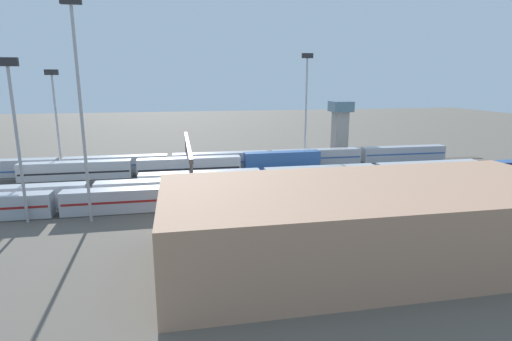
# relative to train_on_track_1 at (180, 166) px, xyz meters

# --- Properties ---
(ground_plane) EXTENTS (400.00, 400.00, 0.00)m
(ground_plane) POSITION_rel_train_on_track_1_xyz_m (-11.53, 10.00, -2.09)
(ground_plane) COLOR #60594F
(track_bed_0) EXTENTS (140.00, 2.80, 0.12)m
(track_bed_0) POSITION_rel_train_on_track_1_xyz_m (-11.53, -5.00, -2.03)
(track_bed_0) COLOR #4C443D
(track_bed_0) RESTS_ON ground_plane
(track_bed_1) EXTENTS (140.00, 2.80, 0.12)m
(track_bed_1) POSITION_rel_train_on_track_1_xyz_m (-11.53, -0.00, -2.03)
(track_bed_1) COLOR #3D3833
(track_bed_1) RESTS_ON ground_plane
(track_bed_2) EXTENTS (140.00, 2.80, 0.12)m
(track_bed_2) POSITION_rel_train_on_track_1_xyz_m (-11.53, 5.00, -2.03)
(track_bed_2) COLOR #3D3833
(track_bed_2) RESTS_ON ground_plane
(track_bed_3) EXTENTS (140.00, 2.80, 0.12)m
(track_bed_3) POSITION_rel_train_on_track_1_xyz_m (-11.53, 10.00, -2.03)
(track_bed_3) COLOR #3D3833
(track_bed_3) RESTS_ON ground_plane
(track_bed_4) EXTENTS (140.00, 2.80, 0.12)m
(track_bed_4) POSITION_rel_train_on_track_1_xyz_m (-11.53, 15.00, -2.03)
(track_bed_4) COLOR #4C443D
(track_bed_4) RESTS_ON ground_plane
(track_bed_5) EXTENTS (140.00, 2.80, 0.12)m
(track_bed_5) POSITION_rel_train_on_track_1_xyz_m (-11.53, 20.00, -2.03)
(track_bed_5) COLOR #3D3833
(track_bed_5) RESTS_ON ground_plane
(track_bed_6) EXTENTS (140.00, 2.80, 0.12)m
(track_bed_6) POSITION_rel_train_on_track_1_xyz_m (-11.53, 25.00, -2.03)
(track_bed_6) COLOR #3D3833
(track_bed_6) RESTS_ON ground_plane
(train_on_track_1) EXTENTS (66.40, 3.06, 4.40)m
(train_on_track_1) POSITION_rel_train_on_track_1_xyz_m (0.00, 0.00, 0.00)
(train_on_track_1) COLOR #285193
(train_on_track_1) RESTS_ON ground_plane
(train_on_track_0) EXTENTS (119.80, 3.06, 3.80)m
(train_on_track_0) POSITION_rel_train_on_track_1_xyz_m (-9.94, -5.00, -0.08)
(train_on_track_0) COLOR #A8AAB2
(train_on_track_0) RESTS_ON ground_plane
(train_on_track_4) EXTENTS (71.40, 3.06, 3.80)m
(train_on_track_4) POSITION_rel_train_on_track_1_xyz_m (-28.01, 15.00, -0.09)
(train_on_track_4) COLOR #B7BABF
(train_on_track_4) RESTS_ON ground_plane
(train_on_track_6) EXTENTS (114.80, 3.06, 4.40)m
(train_on_track_6) POSITION_rel_train_on_track_1_xyz_m (-14.86, 25.00, -0.01)
(train_on_track_6) COLOR maroon
(train_on_track_6) RESTS_ON ground_plane
(train_on_track_5) EXTENTS (139.00, 3.00, 4.40)m
(train_on_track_5) POSITION_rel_train_on_track_1_xyz_m (-7.73, 20.00, -0.02)
(train_on_track_5) COLOR #285193
(train_on_track_5) RESTS_ON ground_plane
(light_mast_0) EXTENTS (2.80, 0.70, 23.28)m
(light_mast_0) POSITION_rel_train_on_track_1_xyz_m (26.80, -7.34, 13.08)
(light_mast_0) COLOR #9EA0A5
(light_mast_0) RESTS_ON ground_plane
(light_mast_1) EXTENTS (2.80, 0.70, 24.09)m
(light_mast_1) POSITION_rel_train_on_track_1_xyz_m (22.99, 27.23, 13.54)
(light_mast_1) COLOR #9EA0A5
(light_mast_1) RESTS_ON ground_plane
(light_mast_2) EXTENTS (2.80, 0.70, 27.47)m
(light_mast_2) POSITION_rel_train_on_track_1_xyz_m (-32.17, -8.32, 15.40)
(light_mast_2) COLOR #9EA0A5
(light_mast_2) RESTS_ON ground_plane
(light_mast_3) EXTENTS (2.80, 0.70, 32.26)m
(light_mast_3) POSITION_rel_train_on_track_1_xyz_m (13.64, 28.61, 17.98)
(light_mast_3) COLOR #9EA0A5
(light_mast_3) RESTS_ON ground_plane
(signal_gantry) EXTENTS (0.70, 35.00, 8.80)m
(signal_gantry) POSITION_rel_train_on_track_1_xyz_m (-1.76, 10.00, 5.57)
(signal_gantry) COLOR #4C4742
(signal_gantry) RESTS_ON ground_plane
(maintenance_shed) EXTENTS (49.43, 21.09, 9.05)m
(maintenance_shed) POSITION_rel_train_on_track_1_xyz_m (-22.19, 48.74, 2.44)
(maintenance_shed) COLOR tan
(maintenance_shed) RESTS_ON ground_plane
(control_tower) EXTENTS (6.00, 6.00, 14.87)m
(control_tower) POSITION_rel_train_on_track_1_xyz_m (-47.55, -22.49, 6.55)
(control_tower) COLOR gray
(control_tower) RESTS_ON ground_plane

